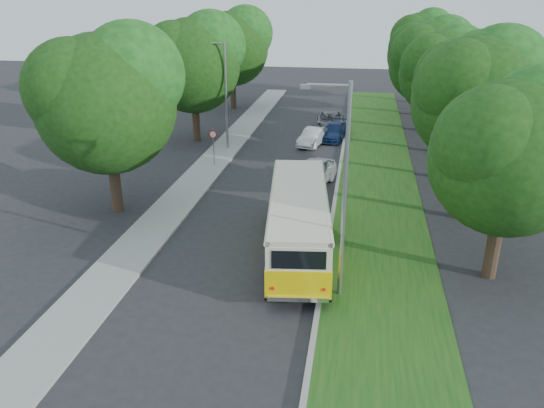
% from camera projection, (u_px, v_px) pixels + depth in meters
% --- Properties ---
extents(ground, '(120.00, 120.00, 0.00)m').
position_uv_depth(ground, '(242.00, 257.00, 22.88)').
color(ground, '#262628').
rests_on(ground, ground).
extents(curb, '(0.20, 70.00, 0.15)m').
position_uv_depth(curb, '(333.00, 215.00, 26.87)').
color(curb, gray).
rests_on(curb, ground).
extents(grass_verge, '(4.50, 70.00, 0.13)m').
position_uv_depth(grass_verge, '(380.00, 219.00, 26.51)').
color(grass_verge, '#164E14').
rests_on(grass_verge, ground).
extents(sidewalk, '(2.20, 70.00, 0.12)m').
position_uv_depth(sidewalk, '(174.00, 205.00, 28.16)').
color(sidewalk, gray).
rests_on(sidewalk, ground).
extents(treeline, '(24.27, 41.91, 9.46)m').
position_uv_depth(treeline, '(341.00, 64.00, 36.61)').
color(treeline, '#332319').
rests_on(treeline, ground).
extents(lamppost_near, '(1.71, 0.16, 8.00)m').
position_uv_depth(lamppost_near, '(342.00, 187.00, 18.31)').
color(lamppost_near, gray).
rests_on(lamppost_near, ground).
extents(lamppost_far, '(1.71, 0.16, 7.50)m').
position_uv_depth(lamppost_far, '(225.00, 92.00, 36.67)').
color(lamppost_far, gray).
rests_on(lamppost_far, ground).
extents(warning_sign, '(0.56, 0.10, 2.50)m').
position_uv_depth(warning_sign, '(213.00, 141.00, 33.87)').
color(warning_sign, gray).
rests_on(warning_sign, ground).
extents(vintage_bus, '(3.58, 9.76, 2.83)m').
position_uv_depth(vintage_bus, '(298.00, 223.00, 22.72)').
color(vintage_bus, yellow).
rests_on(vintage_bus, ground).
extents(car_silver, '(3.15, 4.82, 1.52)m').
position_uv_depth(car_silver, '(311.00, 173.00, 30.85)').
color(car_silver, '#BABABF').
rests_on(car_silver, ground).
extents(car_white, '(2.14, 3.93, 1.23)m').
position_uv_depth(car_white, '(313.00, 137.00, 39.03)').
color(car_white, silver).
rests_on(car_white, ground).
extents(car_blue, '(2.56, 4.46, 1.22)m').
position_uv_depth(car_blue, '(334.00, 131.00, 40.60)').
color(car_blue, navy).
rests_on(car_blue, ground).
extents(car_grey, '(2.43, 4.88, 1.33)m').
position_uv_depth(car_grey, '(330.00, 121.00, 43.48)').
color(car_grey, '#57595E').
rests_on(car_grey, ground).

